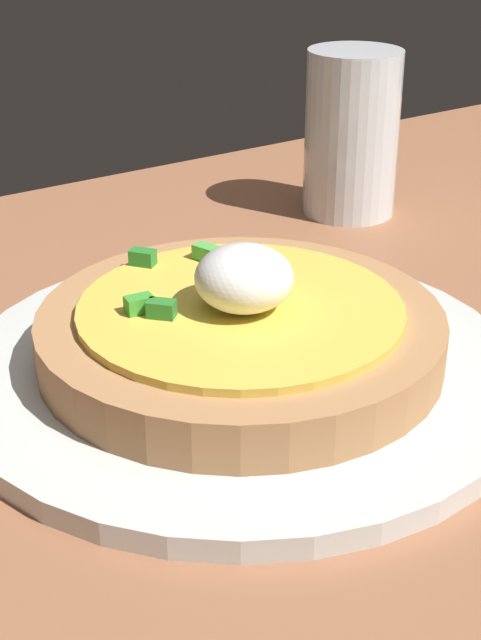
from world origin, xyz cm
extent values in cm
cube|color=#975F40|center=(0.00, 0.00, 1.05)|extent=(106.63, 69.03, 2.09)
cylinder|color=silver|center=(7.68, -2.50, 2.64)|extent=(27.10, 27.10, 1.09)
cylinder|color=#B17C4E|center=(7.68, -2.50, 4.37)|extent=(19.44, 19.44, 2.38)
cylinder|color=#E6C047|center=(7.68, -2.50, 5.77)|extent=(15.50, 15.50, 0.41)
ellipsoid|color=white|center=(7.72, -2.16, 7.50)|extent=(4.61, 4.61, 3.06)
cube|color=green|center=(5.87, -4.02, 6.37)|extent=(1.32, 0.87, 0.80)
cube|color=green|center=(6.80, -4.04, 6.37)|extent=(0.82, 1.29, 0.80)
cube|color=#2D7C2B|center=(11.38, -3.48, 6.37)|extent=(1.46, 1.48, 0.80)
cube|color=green|center=(6.38, -4.13, 6.37)|extent=(1.42, 1.05, 0.80)
cube|color=#50B64A|center=(6.16, -8.04, 6.37)|extent=(1.15, 1.46, 0.80)
cube|color=#26863B|center=(5.28, -4.86, 6.37)|extent=(1.51, 1.40, 0.80)
cube|color=green|center=(12.00, -4.47, 6.37)|extent=(1.36, 0.94, 0.80)
cube|color=#2B7F2F|center=(9.20, -9.31, 6.37)|extent=(1.41, 1.50, 0.80)
cylinder|color=silver|center=(-11.65, -17.70, 7.74)|extent=(6.43, 6.43, 11.29)
cylinder|color=#AC5815|center=(-11.65, -17.70, 5.60)|extent=(5.66, 5.66, 6.22)
camera|label=1|loc=(29.74, 30.48, 25.14)|focal=52.57mm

